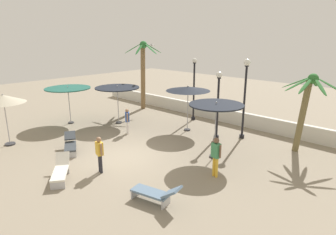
{
  "coord_description": "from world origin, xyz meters",
  "views": [
    {
      "loc": [
        10.57,
        -8.1,
        5.72
      ],
      "look_at": [
        0.0,
        2.96,
        1.4
      ],
      "focal_mm": 31.23,
      "sensor_mm": 36.0,
      "label": 1
    }
  ],
  "objects_px": {
    "lounge_chair_0": "(156,193)",
    "lounge_chair_1": "(61,170)",
    "patio_umbrella_2": "(188,89)",
    "palm_tree_0": "(143,68)",
    "patio_umbrella_0": "(3,99)",
    "guest_1": "(127,119)",
    "patio_umbrella_1": "(216,107)",
    "lamp_post_1": "(194,86)",
    "lamp_post_0": "(218,100)",
    "lamp_post_2": "(245,90)",
    "seagull_0": "(152,45)",
    "palm_tree_2": "(306,102)",
    "guest_0": "(216,153)",
    "lounge_chair_2": "(70,144)",
    "patio_umbrella_3": "(117,89)",
    "guest_2": "(99,151)",
    "patio_umbrella_4": "(68,89)"
  },
  "relations": [
    {
      "from": "lamp_post_1",
      "to": "guest_1",
      "type": "bearing_deg",
      "value": -100.53
    },
    {
      "from": "patio_umbrella_1",
      "to": "lounge_chair_1",
      "type": "xyz_separation_m",
      "value": [
        -3.29,
        -6.2,
        -2.11
      ]
    },
    {
      "from": "lamp_post_0",
      "to": "seagull_0",
      "type": "distance_m",
      "value": 7.54
    },
    {
      "from": "patio_umbrella_1",
      "to": "lounge_chair_0",
      "type": "height_order",
      "value": "patio_umbrella_1"
    },
    {
      "from": "lounge_chair_0",
      "to": "lounge_chair_1",
      "type": "bearing_deg",
      "value": -160.93
    },
    {
      "from": "seagull_0",
      "to": "lamp_post_1",
      "type": "bearing_deg",
      "value": 10.8
    },
    {
      "from": "lamp_post_0",
      "to": "lounge_chair_2",
      "type": "relative_size",
      "value": 2.04
    },
    {
      "from": "lounge_chair_0",
      "to": "guest_1",
      "type": "distance_m",
      "value": 7.84
    },
    {
      "from": "guest_0",
      "to": "guest_1",
      "type": "distance_m",
      "value": 7.07
    },
    {
      "from": "guest_0",
      "to": "palm_tree_0",
      "type": "bearing_deg",
      "value": 152.08
    },
    {
      "from": "patio_umbrella_4",
      "to": "guest_0",
      "type": "xyz_separation_m",
      "value": [
        11.48,
        0.32,
        -1.28
      ]
    },
    {
      "from": "patio_umbrella_2",
      "to": "palm_tree_0",
      "type": "bearing_deg",
      "value": 163.03
    },
    {
      "from": "lounge_chair_0",
      "to": "lounge_chair_1",
      "type": "distance_m",
      "value": 4.4
    },
    {
      "from": "patio_umbrella_0",
      "to": "seagull_0",
      "type": "distance_m",
      "value": 10.34
    },
    {
      "from": "lounge_chair_1",
      "to": "patio_umbrella_1",
      "type": "bearing_deg",
      "value": 62.03
    },
    {
      "from": "guest_0",
      "to": "guest_2",
      "type": "relative_size",
      "value": 1.07
    },
    {
      "from": "patio_umbrella_1",
      "to": "patio_umbrella_3",
      "type": "distance_m",
      "value": 7.98
    },
    {
      "from": "palm_tree_2",
      "to": "lounge_chair_0",
      "type": "relative_size",
      "value": 2.05
    },
    {
      "from": "lamp_post_0",
      "to": "lounge_chair_0",
      "type": "height_order",
      "value": "lamp_post_0"
    },
    {
      "from": "patio_umbrella_2",
      "to": "lamp_post_0",
      "type": "distance_m",
      "value": 2.21
    },
    {
      "from": "patio_umbrella_3",
      "to": "lounge_chair_0",
      "type": "height_order",
      "value": "patio_umbrella_3"
    },
    {
      "from": "guest_1",
      "to": "lamp_post_1",
      "type": "bearing_deg",
      "value": 79.47
    },
    {
      "from": "lounge_chair_1",
      "to": "guest_1",
      "type": "height_order",
      "value": "guest_1"
    },
    {
      "from": "palm_tree_2",
      "to": "lounge_chair_2",
      "type": "xyz_separation_m",
      "value": [
        -8.49,
        -8.02,
        -2.2
      ]
    },
    {
      "from": "seagull_0",
      "to": "patio_umbrella_0",
      "type": "bearing_deg",
      "value": -93.91
    },
    {
      "from": "patio_umbrella_0",
      "to": "guest_0",
      "type": "bearing_deg",
      "value": 24.35
    },
    {
      "from": "patio_umbrella_1",
      "to": "palm_tree_2",
      "type": "height_order",
      "value": "palm_tree_2"
    },
    {
      "from": "patio_umbrella_0",
      "to": "patio_umbrella_2",
      "type": "xyz_separation_m",
      "value": [
        5.35,
        8.54,
        0.1
      ]
    },
    {
      "from": "lounge_chair_0",
      "to": "guest_2",
      "type": "bearing_deg",
      "value": 179.67
    },
    {
      "from": "patio_umbrella_1",
      "to": "lounge_chair_0",
      "type": "distance_m",
      "value": 5.28
    },
    {
      "from": "lamp_post_0",
      "to": "patio_umbrella_0",
      "type": "bearing_deg",
      "value": -131.45
    },
    {
      "from": "patio_umbrella_3",
      "to": "lamp_post_0",
      "type": "distance_m",
      "value": 6.83
    },
    {
      "from": "lamp_post_2",
      "to": "seagull_0",
      "type": "distance_m",
      "value": 8.17
    },
    {
      "from": "patio_umbrella_0",
      "to": "patio_umbrella_1",
      "type": "height_order",
      "value": "patio_umbrella_0"
    },
    {
      "from": "lamp_post_2",
      "to": "guest_0",
      "type": "bearing_deg",
      "value": -71.91
    },
    {
      "from": "palm_tree_2",
      "to": "patio_umbrella_2",
      "type": "bearing_deg",
      "value": -168.7
    },
    {
      "from": "palm_tree_2",
      "to": "lounge_chair_1",
      "type": "xyz_separation_m",
      "value": [
        -6.07,
        -9.76,
        -2.23
      ]
    },
    {
      "from": "patio_umbrella_1",
      "to": "lounge_chair_0",
      "type": "xyz_separation_m",
      "value": [
        0.86,
        -4.76,
        -2.1
      ]
    },
    {
      "from": "patio_umbrella_0",
      "to": "guest_1",
      "type": "height_order",
      "value": "patio_umbrella_0"
    },
    {
      "from": "patio_umbrella_2",
      "to": "seagull_0",
      "type": "xyz_separation_m",
      "value": [
        -4.67,
        1.46,
        2.43
      ]
    },
    {
      "from": "lounge_chair_2",
      "to": "patio_umbrella_4",
      "type": "bearing_deg",
      "value": 151.41
    },
    {
      "from": "patio_umbrella_2",
      "to": "palm_tree_2",
      "type": "bearing_deg",
      "value": 11.3
    },
    {
      "from": "patio_umbrella_2",
      "to": "palm_tree_2",
      "type": "height_order",
      "value": "palm_tree_2"
    },
    {
      "from": "lamp_post_0",
      "to": "lounge_chair_1",
      "type": "relative_size",
      "value": 2.05
    },
    {
      "from": "patio_umbrella_1",
      "to": "lamp_post_2",
      "type": "relative_size",
      "value": 0.61
    },
    {
      "from": "lounge_chair_2",
      "to": "seagull_0",
      "type": "bearing_deg",
      "value": 107.47
    },
    {
      "from": "lounge_chair_1",
      "to": "guest_1",
      "type": "distance_m",
      "value": 6.09
    },
    {
      "from": "patio_umbrella_1",
      "to": "guest_2",
      "type": "bearing_deg",
      "value": -118.67
    },
    {
      "from": "guest_0",
      "to": "lamp_post_2",
      "type": "bearing_deg",
      "value": 108.09
    },
    {
      "from": "lamp_post_0",
      "to": "lounge_chair_0",
      "type": "distance_m",
      "value": 7.63
    }
  ]
}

